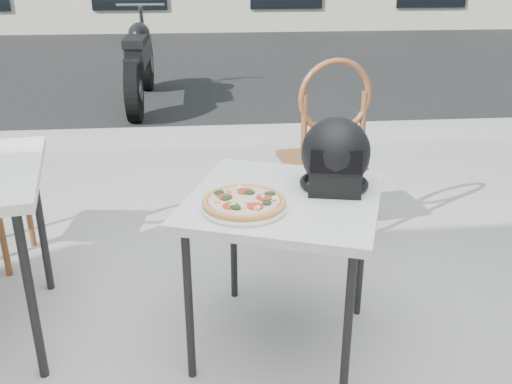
{
  "coord_description": "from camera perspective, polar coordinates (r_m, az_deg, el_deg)",
  "views": [
    {
      "loc": [
        -0.21,
        -2.1,
        1.61
      ],
      "look_at": [
        -0.02,
        -0.07,
        0.76
      ],
      "focal_mm": 40.0,
      "sensor_mm": 36.0,
      "label": 1
    }
  ],
  "objects": [
    {
      "name": "plate",
      "position": [
        2.17,
        -1.19,
        -1.53
      ],
      "size": [
        0.37,
        0.37,
        0.02
      ],
      "rotation": [
        0.0,
        0.0,
        0.13
      ],
      "color": "white",
      "rests_on": "cafe_table_main"
    },
    {
      "name": "curb",
      "position": [
        5.33,
        -2.97,
        5.71
      ],
      "size": [
        30.0,
        0.25,
        0.12
      ],
      "primitive_type": "cube",
      "color": "#A8A49D",
      "rests_on": "ground"
    },
    {
      "name": "motorcycle",
      "position": [
        6.77,
        -11.54,
        12.54
      ],
      "size": [
        0.56,
        2.16,
        1.08
      ],
      "rotation": [
        0.0,
        0.0,
        -0.0
      ],
      "color": "black",
      "rests_on": "street_asphalt"
    },
    {
      "name": "ground",
      "position": [
        2.65,
        0.18,
        -14.75
      ],
      "size": [
        80.0,
        80.0,
        0.0
      ],
      "primitive_type": "plane",
      "color": "#A19E99",
      "rests_on": "ground"
    },
    {
      "name": "cafe_chair_main",
      "position": [
        3.29,
        7.03,
        4.93
      ],
      "size": [
        0.49,
        0.49,
        1.12
      ],
      "rotation": [
        0.0,
        0.0,
        3.29
      ],
      "color": "brown",
      "rests_on": "ground"
    },
    {
      "name": "helmet",
      "position": [
        2.36,
        7.95,
        3.44
      ],
      "size": [
        0.34,
        0.35,
        0.3
      ],
      "rotation": [
        0.0,
        0.0,
        -0.21
      ],
      "color": "black",
      "rests_on": "cafe_table_main"
    },
    {
      "name": "cafe_table_main",
      "position": [
        2.32,
        2.8,
        -1.86
      ],
      "size": [
        0.96,
        0.96,
        0.71
      ],
      "rotation": [
        0.0,
        0.0,
        -0.35
      ],
      "color": "silver",
      "rests_on": "ground"
    },
    {
      "name": "street_asphalt",
      "position": [
        9.24,
        -4.14,
        12.57
      ],
      "size": [
        30.0,
        8.0,
        0.0
      ],
      "primitive_type": "cube",
      "color": "black",
      "rests_on": "ground"
    },
    {
      "name": "pizza",
      "position": [
        2.16,
        -1.19,
        -0.96
      ],
      "size": [
        0.34,
        0.34,
        0.04
      ],
      "rotation": [
        0.0,
        0.0,
        -0.04
      ],
      "color": "#E49A53",
      "rests_on": "plate"
    }
  ]
}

